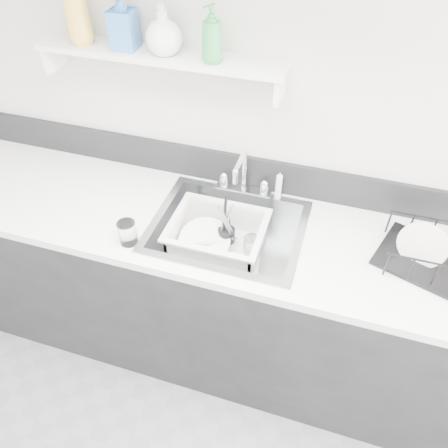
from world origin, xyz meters
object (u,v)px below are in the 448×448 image
(dish_rack, at_px, (434,251))
(wash_tub, at_px, (218,237))
(counter_run, at_px, (227,294))
(sink, at_px, (227,242))

(dish_rack, bearing_deg, wash_tub, -159.30)
(counter_run, xyz_separation_m, sink, (0.00, 0.00, 0.37))
(wash_tub, bearing_deg, sink, -11.68)
(wash_tub, bearing_deg, counter_run, -11.68)
(counter_run, xyz_separation_m, wash_tub, (-0.05, 0.01, 0.37))
(counter_run, height_order, sink, sink)
(sink, distance_m, wash_tub, 0.05)
(counter_run, distance_m, dish_rack, 0.96)
(counter_run, height_order, wash_tub, counter_run)
(wash_tub, relative_size, dish_rack, 1.09)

